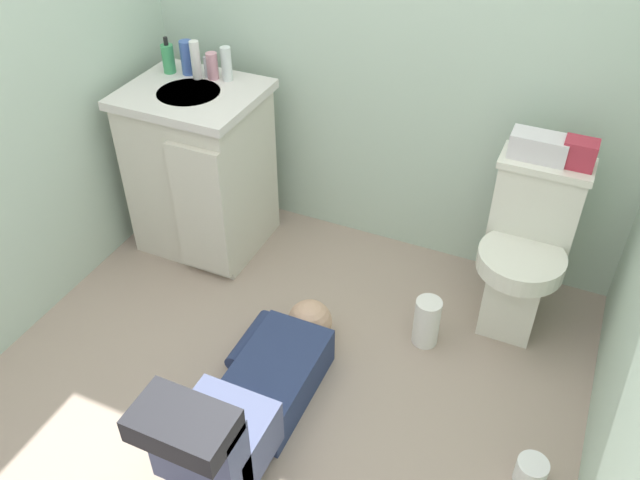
# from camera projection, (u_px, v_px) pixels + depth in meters

# --- Properties ---
(ground_plane) EXTENTS (2.79, 3.18, 0.04)m
(ground_plane) POSITION_uv_depth(u_px,v_px,m) (279.00, 390.00, 2.65)
(ground_plane) COLOR tan
(toilet) EXTENTS (0.36, 0.46, 0.75)m
(toilet) POSITION_uv_depth(u_px,v_px,m) (525.00, 249.00, 2.73)
(toilet) COLOR silver
(toilet) RESTS_ON ground_plane
(vanity_cabinet) EXTENTS (0.60, 0.53, 0.82)m
(vanity_cabinet) POSITION_uv_depth(u_px,v_px,m) (201.00, 169.00, 3.13)
(vanity_cabinet) COLOR beige
(vanity_cabinet) RESTS_ON ground_plane
(faucet) EXTENTS (0.02, 0.02, 0.10)m
(faucet) POSITION_uv_depth(u_px,v_px,m) (207.00, 67.00, 2.96)
(faucet) COLOR silver
(faucet) RESTS_ON vanity_cabinet
(person_plumber) EXTENTS (0.39, 1.06, 0.52)m
(person_plumber) POSITION_uv_depth(u_px,v_px,m) (248.00, 398.00, 2.37)
(person_plumber) COLOR navy
(person_plumber) RESTS_ON ground_plane
(tissue_box) EXTENTS (0.22, 0.11, 0.10)m
(tissue_box) POSITION_uv_depth(u_px,v_px,m) (539.00, 146.00, 2.54)
(tissue_box) COLOR silver
(tissue_box) RESTS_ON toilet
(toiletry_bag) EXTENTS (0.12, 0.09, 0.11)m
(toiletry_bag) POSITION_uv_depth(u_px,v_px,m) (580.00, 154.00, 2.49)
(toiletry_bag) COLOR #B22D3F
(toiletry_bag) RESTS_ON toilet
(soap_dispenser) EXTENTS (0.06, 0.06, 0.17)m
(soap_dispenser) POSITION_uv_depth(u_px,v_px,m) (168.00, 58.00, 2.99)
(soap_dispenser) COLOR #3D9E5E
(soap_dispenser) RESTS_ON vanity_cabinet
(bottle_blue) EXTENTS (0.06, 0.06, 0.15)m
(bottle_blue) POSITION_uv_depth(u_px,v_px,m) (187.00, 58.00, 2.97)
(bottle_blue) COLOR #4060B1
(bottle_blue) RESTS_ON vanity_cabinet
(bottle_white) EXTENTS (0.04, 0.04, 0.17)m
(bottle_white) POSITION_uv_depth(u_px,v_px,m) (196.00, 60.00, 2.93)
(bottle_white) COLOR white
(bottle_white) RESTS_ON vanity_cabinet
(bottle_pink) EXTENTS (0.05, 0.05, 0.12)m
(bottle_pink) POSITION_uv_depth(u_px,v_px,m) (212.00, 66.00, 2.95)
(bottle_pink) COLOR #D1919F
(bottle_pink) RESTS_ON vanity_cabinet
(bottle_clear) EXTENTS (0.05, 0.05, 0.15)m
(bottle_clear) POSITION_uv_depth(u_px,v_px,m) (226.00, 64.00, 2.92)
(bottle_clear) COLOR silver
(bottle_clear) RESTS_ON vanity_cabinet
(paper_towel_roll) EXTENTS (0.11, 0.11, 0.23)m
(paper_towel_roll) POSITION_uv_depth(u_px,v_px,m) (427.00, 322.00, 2.76)
(paper_towel_roll) COLOR white
(paper_towel_roll) RESTS_ON ground_plane
(toilet_paper_roll) EXTENTS (0.11, 0.11, 0.10)m
(toilet_paper_roll) POSITION_uv_depth(u_px,v_px,m) (531.00, 472.00, 2.28)
(toilet_paper_roll) COLOR white
(toilet_paper_roll) RESTS_ON ground_plane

